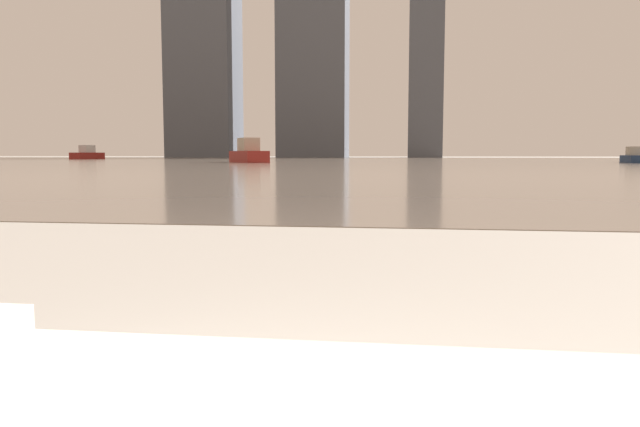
% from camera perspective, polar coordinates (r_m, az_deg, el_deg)
% --- Properties ---
extents(harbor_water, '(180.00, 110.00, 0.01)m').
position_cam_1_polar(harbor_water, '(61.85, 7.56, 4.73)').
color(harbor_water, gray).
rests_on(harbor_water, ground_plane).
extents(harbor_boat_0, '(1.52, 3.72, 1.36)m').
position_cam_1_polar(harbor_boat_0, '(58.35, 26.72, 4.62)').
color(harbor_boat_0, navy).
rests_on(harbor_boat_0, harbor_water).
extents(harbor_boat_1, '(2.86, 5.40, 1.93)m').
position_cam_1_polar(harbor_boat_1, '(92.79, -20.51, 5.11)').
color(harbor_boat_1, maroon).
rests_on(harbor_boat_1, harbor_water).
extents(harbor_boat_2, '(4.67, 5.91, 2.15)m').
position_cam_1_polar(harbor_boat_2, '(55.21, -6.54, 5.44)').
color(harbor_boat_2, maroon).
rests_on(harbor_boat_2, harbor_water).
extents(skyline_tower_0, '(12.44, 11.09, 43.04)m').
position_cam_1_polar(skyline_tower_0, '(125.85, -10.59, 14.91)').
color(skyline_tower_0, '#4C515B').
rests_on(skyline_tower_0, ground_plane).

